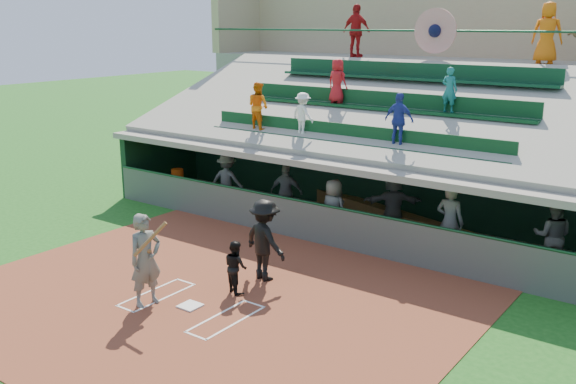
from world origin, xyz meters
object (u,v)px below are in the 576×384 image
Objects in this scene: white_table at (179,190)px; water_cooler at (177,175)px; home_plate at (190,306)px; catcher at (236,267)px; batter_at_plate at (146,260)px.

water_cooler is (-0.04, -0.00, 0.52)m from white_table.
home_plate is 8.69m from white_table.
home_plate is 0.61× the size of white_table.
water_cooler reaches higher than home_plate.
catcher is 2.90× the size of water_cooler.
catcher is at bearing 55.60° from batter_at_plate.
water_cooler is at bearing 174.87° from white_table.
batter_at_plate is (-0.82, -0.44, 1.00)m from home_plate.
batter_at_plate is at bearing -48.91° from water_cooler.
catcher is 1.69× the size of white_table.
batter_at_plate is 8.46m from water_cooler.
water_cooler reaches higher than white_table.
batter_at_plate is 2.84× the size of white_table.
white_table is 0.52m from water_cooler.
water_cooler is at bearing -13.08° from catcher.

